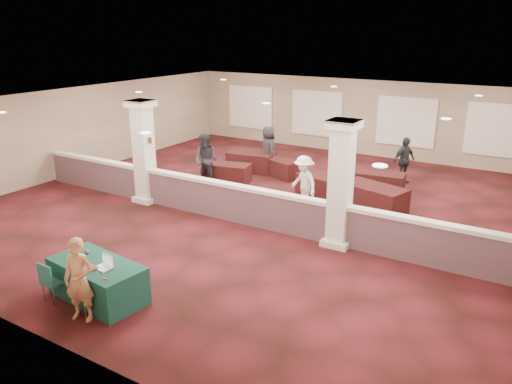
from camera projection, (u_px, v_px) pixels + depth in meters
The scene contains 32 objects.
ground at pixel (266, 206), 15.43m from camera, with size 16.00×16.00×0.00m, color #4F131B.
wall_back at pixel (359, 117), 21.41m from camera, with size 16.00×0.04×3.20m, color #826E5A.
wall_front at pixel (28, 255), 8.43m from camera, with size 16.00×0.04×3.20m, color #826E5A.
wall_left at pixel (83, 129), 18.87m from camera, with size 0.04×16.00×3.20m, color #826E5A.
ceiling at pixel (266, 103), 14.42m from camera, with size 16.00×16.00×0.02m, color white.
partition_wall at pixel (239, 203), 14.03m from camera, with size 15.60×0.28×1.10m.
column_left at pixel (144, 151), 15.42m from camera, with size 0.72×0.72×3.20m.
column_right at pixel (341, 183), 12.21m from camera, with size 0.72×0.72×3.20m.
sconce_left at pixel (136, 138), 15.45m from camera, with size 0.12×0.12×0.18m.
sconce_right at pixel (150, 140), 15.17m from camera, with size 0.12×0.12×0.18m.
near_table at pixel (98, 280), 10.10m from camera, with size 2.05×1.02×0.79m, color #113E34.
conf_chair_main at pixel (84, 292), 9.46m from camera, with size 0.52×0.52×0.84m.
conf_chair_side at pixel (51, 279), 9.93m from camera, with size 0.45×0.45×0.86m.
woman at pixel (79, 280), 9.23m from camera, with size 0.59×0.40×1.65m, color tan.
far_table_front_left at pixel (228, 173), 17.85m from camera, with size 1.59×0.80×0.65m, color black.
far_table_front_center at pixel (323, 186), 16.24m from camera, with size 1.72×0.86×0.70m, color black.
far_table_front_right at pixel (373, 198), 14.97m from camera, with size 1.92×0.96×0.78m, color black.
far_table_back_left at pixel (251, 162), 19.14m from camera, with size 1.78×0.89×0.72m, color black.
far_table_back_center at pixel (281, 168), 18.51m from camera, with size 1.59×0.80×0.65m, color black.
far_table_back_right at pixel (378, 182), 16.68m from camera, with size 1.68×0.84×0.68m, color black.
attendee_a at pixel (206, 160), 17.18m from camera, with size 0.88×0.49×1.84m, color black.
attendee_b at pixel (304, 183), 15.01m from camera, with size 1.06×0.48×1.65m, color beige.
attendee_c at pixel (404, 160), 17.54m from camera, with size 0.96×0.46×1.64m, color black.
attendee_d at pixel (268, 149), 18.94m from camera, with size 0.87×0.47×1.76m, color black.
laptop_base at pixel (103, 268), 9.75m from camera, with size 0.36×0.25×0.02m, color silver.
laptop_screen at pixel (108, 260), 9.80m from camera, with size 0.36×0.01×0.24m, color silver.
screen_glow at pixel (108, 261), 9.80m from camera, with size 0.32×0.00×0.20m, color silver.
knitting at pixel (86, 268), 9.74m from camera, with size 0.43×0.32×0.03m, color #B4461C.
yarn_cream at pixel (74, 254), 10.23m from camera, with size 0.12×0.12×0.12m, color beige.
yarn_red at pixel (76, 250), 10.44m from camera, with size 0.11×0.11×0.11m, color maroon.
yarn_grey at pixel (87, 252), 10.34m from camera, with size 0.11×0.11×0.11m, color #525258.
scissors at pixel (104, 278), 9.34m from camera, with size 0.13×0.03×0.01m, color red.
Camera 1 is at (7.28, -12.55, 5.27)m, focal length 35.00 mm.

